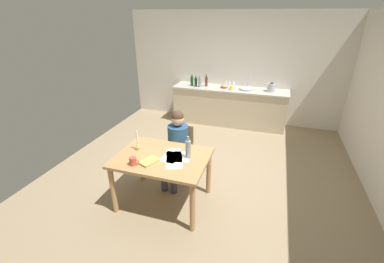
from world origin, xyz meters
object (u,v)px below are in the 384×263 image
Objects in this scene: wine_glass_by_kettle at (229,82)px; stovetop_kettle at (271,87)px; chair_at_table at (180,149)px; mixing_bowl at (224,86)px; sink_unit at (247,89)px; bottle_vinegar at (196,82)px; wine_bottle_on_table at (188,149)px; bottle_oil at (192,81)px; person_seated at (176,144)px; bottle_sauce at (206,81)px; coffee_mug at (133,161)px; wine_glass_back_left at (226,82)px; book_magazine at (149,161)px; teacup_on_counter at (231,88)px; wine_glass_near_sink at (234,82)px; candlestick at (138,144)px; bottle_wine_red at (200,82)px; dining_table at (163,164)px.

stovetop_kettle is at bearing -8.64° from wine_glass_by_kettle.
chair_at_table is 2.86m from stovetop_kettle.
chair_at_table is 4.91× the size of mixing_bowl.
sink_unit is 1.45× the size of bottle_vinegar.
bottle_oil is (-0.93, 3.08, 0.13)m from wine_bottle_on_table.
wine_bottle_on_table is at bearing -53.49° from person_seated.
wine_glass_by_kettle is at bearing 62.52° from mixing_bowl.
bottle_sauce is at bearing 9.05° from bottle_oil.
chair_at_table is 1.08m from coffee_mug.
sink_unit reaches higher than wine_glass_back_left.
book_magazine is at bearing -87.62° from bottle_sauce.
wine_glass_back_left is at bearing 121.34° from teacup_on_counter.
bottle_sauce is 1.84× the size of wine_glass_back_left.
stovetop_kettle is (1.87, 0.04, -0.02)m from bottle_oil.
person_seated is 0.75m from book_magazine.
person_seated is at bearing -98.17° from wine_glass_near_sink.
bottle_oil is 0.80m from mixing_bowl.
person_seated is 2.77m from sink_unit.
bottle_oil is at bearing -177.91° from sink_unit.
candlestick is 3.36m from wine_glass_by_kettle.
mixing_bowl is at bearing 3.07° from bottle_oil.
wine_bottle_on_table is at bearing -91.13° from teacup_on_counter.
bottle_wine_red is 0.16m from bottle_sauce.
bottle_vinegar reaches higher than mixing_bowl.
bottle_vinegar is (-0.48, 2.42, 0.50)m from chair_at_table.
wine_glass_by_kettle is 0.32m from teacup_on_counter.
teacup_on_counter is (0.18, -0.30, -0.06)m from wine_glass_back_left.
sink_unit is 1.64× the size of stovetop_kettle.
bottle_sauce reaches higher than coffee_mug.
chair_at_table is at bearing -78.82° from bottle_vinegar.
coffee_mug is 3.70m from wine_glass_by_kettle.
bottle_vinegar is at bearing 100.40° from person_seated.
stovetop_kettle is at bearing 61.79° from candlestick.
bottle_oil reaches higher than book_magazine.
dining_table is 0.71m from chair_at_table.
teacup_on_counter is at bearing 78.78° from coffee_mug.
person_seated is 4.21× the size of bottle_sauce.
sink_unit reaches higher than stovetop_kettle.
sink_unit is at bearing 69.92° from candlestick.
wine_glass_by_kettle and wine_glass_back_left have the same top height.
stovetop_kettle reaches higher than wine_glass_near_sink.
mixing_bowl is (0.45, -0.01, -0.08)m from bottle_sauce.
candlestick reaches higher than mixing_bowl.
sink_unit is (0.74, 3.21, 0.28)m from dining_table.
stovetop_kettle is at bearing -9.68° from wine_glass_near_sink.
mixing_bowl is (0.21, 3.21, 0.29)m from dining_table.
bottle_sauce is at bearing 179.60° from sink_unit.
dining_table is 0.24m from book_magazine.
candlestick is at bearing -110.08° from sink_unit.
sink_unit is at bearing 4.74° from bottle_wine_red.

